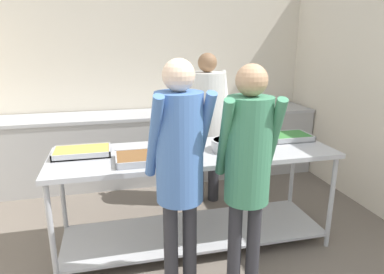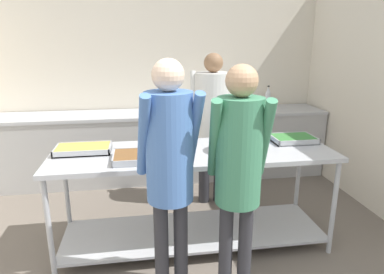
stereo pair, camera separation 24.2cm
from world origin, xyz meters
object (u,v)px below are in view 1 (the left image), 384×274
Objects in this scene: sauce_pan at (228,144)px; serving_tray_vegetables at (289,137)px; water_bottle at (256,97)px; guest_serving_left at (248,160)px; plate_stack at (183,143)px; guest_serving_right at (179,159)px; serving_tray_greens at (82,152)px; serving_tray_roast at (145,158)px; broccoli_bowl at (254,136)px; cook_behind_counter at (207,114)px.

serving_tray_vegetables is (0.70, 0.19, -0.03)m from sauce_pan.
guest_serving_left is at bearing -114.96° from water_bottle.
guest_serving_right is (-0.20, -0.82, 0.15)m from plate_stack.
water_bottle is (2.32, 1.65, 0.13)m from serving_tray_greens.
serving_tray_roast is 2.20× the size of broccoli_bowl.
guest_serving_left reaches higher than serving_tray_roast.
broccoli_bowl is 1.08m from guest_serving_left.
guest_serving_left is (0.25, -0.91, 0.13)m from plate_stack.
serving_tray_roast is 1.29m from cook_behind_counter.
cook_behind_counter is (1.31, 0.72, 0.12)m from serving_tray_greens.
cook_behind_counter reaches higher than guest_serving_left.
sauce_pan is 0.25× the size of cook_behind_counter.
guest_serving_left is at bearing -43.61° from serving_tray_roast.
serving_tray_roast is at bearing -171.94° from sauce_pan.
plate_stack is 0.13× the size of cook_behind_counter.
plate_stack reaches higher than serving_tray_roast.
sauce_pan is 0.73m from serving_tray_vegetables.
plate_stack is at bearing 179.77° from serving_tray_vegetables.
serving_tray_roast is at bearing -128.94° from cook_behind_counter.
cook_behind_counter is (0.81, 1.00, 0.12)m from serving_tray_roast.
sauce_pan is at bearing -27.78° from plate_stack.
plate_stack is at bearing -175.49° from broccoli_bowl.
sauce_pan is 0.90m from cook_behind_counter.
cook_behind_counter is (0.06, 0.89, 0.09)m from sauce_pan.
serving_tray_roast is 1.15× the size of serving_tray_vegetables.
serving_tray_roast is at bearing 136.39° from guest_serving_left.
guest_serving_right is at bearing -147.17° from serving_tray_vegetables.
guest_serving_left is 1.62m from cook_behind_counter.
water_bottle reaches higher than plate_stack.
serving_tray_vegetables is (1.96, 0.01, -0.00)m from serving_tray_greens.
sauce_pan reaches higher than plate_stack.
serving_tray_roast is 1.08× the size of sauce_pan.
serving_tray_roast is 0.89m from guest_serving_left.
sauce_pan is 1.38× the size of water_bottle.
water_bottle is at bearing 65.66° from broccoli_bowl.
guest_serving_left is 0.46m from guest_serving_right.
serving_tray_vegetables is 0.96m from cook_behind_counter.
serving_tray_greens and serving_tray_vegetables have the same top height.
water_bottle is at bearing 42.62° from cook_behind_counter.
cook_behind_counter is at bearing 114.77° from broccoli_bowl.
water_bottle reaches higher than broccoli_bowl.
broccoli_bowl reaches higher than serving_tray_vegetables.
broccoli_bowl is at bearing 169.94° from serving_tray_vegetables.
sauce_pan is at bearing -164.96° from serving_tray_vegetables.
broccoli_bowl is at bearing 17.86° from serving_tray_roast.
serving_tray_vegetables is 0.23× the size of guest_serving_right.
plate_stack is 0.55× the size of serving_tray_vegetables.
guest_serving_right reaches higher than plate_stack.
broccoli_bowl is at bearing 2.71° from serving_tray_greens.
serving_tray_roast is 0.76m from sauce_pan.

